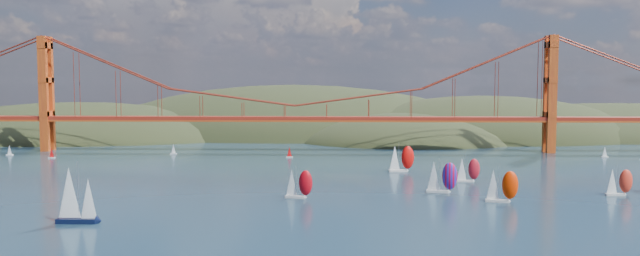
% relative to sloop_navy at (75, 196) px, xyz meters
% --- Properties ---
extents(headlands, '(725.00, 225.00, 96.00)m').
position_rel_sloop_navy_xyz_m(headlands, '(86.65, 249.80, -19.03)').
color(headlands, black).
rests_on(headlands, ground).
extents(bridge, '(552.00, 12.00, 55.00)m').
position_rel_sloop_navy_xyz_m(bridge, '(39.96, 151.52, 25.66)').
color(bridge, maroon).
rests_on(bridge, ground).
extents(sloop_navy, '(9.56, 5.39, 14.90)m').
position_rel_sloop_navy_xyz_m(sloop_navy, '(0.00, 0.00, 0.00)').
color(sloop_navy, black).
rests_on(sloop_navy, ground).
extents(racer_0, '(8.28, 4.41, 9.29)m').
position_rel_sloop_navy_xyz_m(racer_0, '(51.00, 32.97, -2.18)').
color(racer_0, silver).
rests_on(racer_0, ground).
extents(racer_1, '(8.99, 4.79, 10.09)m').
position_rel_sloop_navy_xyz_m(racer_1, '(107.88, 28.74, -1.81)').
color(racer_1, silver).
rests_on(racer_1, ground).
extents(racer_2, '(7.71, 3.13, 8.87)m').
position_rel_sloop_navy_xyz_m(racer_2, '(145.10, 39.87, -2.38)').
color(racer_2, silver).
rests_on(racer_2, ground).
extents(racer_3, '(7.77, 3.19, 8.92)m').
position_rel_sloop_navy_xyz_m(racer_3, '(105.73, 63.54, -2.36)').
color(racer_3, silver).
rests_on(racer_3, ground).
extents(racer_5, '(9.69, 4.59, 10.93)m').
position_rel_sloop_navy_xyz_m(racer_5, '(85.70, 86.32, -1.41)').
color(racer_5, silver).
rests_on(racer_5, ground).
extents(racer_rwb, '(9.44, 5.11, 10.59)m').
position_rel_sloop_navy_xyz_m(racer_rwb, '(93.64, 43.06, -1.57)').
color(racer_rwb, silver).
rests_on(racer_rwb, ground).
extents(distant_boat_1, '(3.00, 2.00, 4.70)m').
position_rel_sloop_navy_xyz_m(distant_boat_1, '(-86.86, 131.94, -4.17)').
color(distant_boat_1, silver).
rests_on(distant_boat_1, ground).
extents(distant_boat_2, '(3.00, 2.00, 4.70)m').
position_rel_sloop_navy_xyz_m(distant_boat_2, '(-62.98, 122.34, -4.17)').
color(distant_boat_2, silver).
rests_on(distant_boat_2, ground).
extents(distant_boat_3, '(3.00, 2.00, 4.70)m').
position_rel_sloop_navy_xyz_m(distant_boat_3, '(-13.57, 138.34, -4.17)').
color(distant_boat_3, silver).
rests_on(distant_boat_3, ground).
extents(distant_boat_4, '(3.00, 2.00, 4.70)m').
position_rel_sloop_navy_xyz_m(distant_boat_4, '(180.15, 132.95, -4.17)').
color(distant_boat_4, silver).
rests_on(distant_boat_4, ground).
extents(distant_boat_8, '(3.00, 2.00, 4.70)m').
position_rel_sloop_navy_xyz_m(distant_boat_8, '(92.02, 126.61, -4.17)').
color(distant_boat_8, silver).
rests_on(distant_boat_8, ground).
extents(distant_boat_9, '(3.00, 2.00, 4.70)m').
position_rel_sloop_navy_xyz_m(distant_boat_9, '(40.79, 127.99, -4.17)').
color(distant_boat_9, silver).
rests_on(distant_boat_9, ground).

